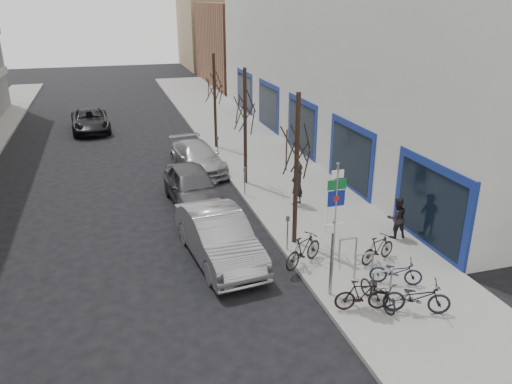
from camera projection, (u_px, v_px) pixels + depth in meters
ground at (252, 312)px, 14.14m from camera, size 120.00×120.00×0.00m
sidewalk_east at (283, 180)px, 24.26m from camera, size 5.00×70.00×0.15m
commercial_building at (441, 56)px, 31.19m from camera, size 20.00×32.00×10.00m
brick_building_far at (264, 44)px, 51.93m from camera, size 12.00×14.00×8.00m
tan_building_far at (233, 31)px, 65.29m from camera, size 13.00×12.00×9.00m
highway_sign_pole at (334, 223)px, 13.89m from camera, size 0.55×0.10×4.20m
bike_rack at (364, 262)px, 15.46m from camera, size 0.66×2.26×0.83m
tree_near at (297, 134)px, 16.49m from camera, size 1.80×1.80×5.50m
tree_mid at (245, 99)px, 22.30m from camera, size 1.80×1.80×5.50m
tree_far at (214, 79)px, 28.11m from camera, size 1.80×1.80×5.50m
meter_front at (288, 229)px, 17.07m from camera, size 0.10×0.08×1.27m
meter_mid at (245, 178)px, 21.98m from camera, size 0.10×0.08×1.27m
meter_back at (218, 146)px, 26.90m from camera, size 0.10×0.08×1.27m
bike_near_left at (378, 289)px, 14.05m from camera, size 0.69×1.64×0.97m
bike_near_right at (362, 295)px, 13.82m from camera, size 1.63×0.81×0.95m
bike_mid_curb at (396, 270)px, 15.09m from camera, size 1.62×1.12×0.96m
bike_mid_inner at (303, 250)px, 16.16m from camera, size 1.80×1.35×1.08m
bike_far_curb at (417, 295)px, 13.67m from camera, size 1.92×1.23×1.13m
bike_far_inner at (378, 249)px, 16.40m from camera, size 1.62×0.97×0.94m
parked_car_front at (219, 237)px, 16.73m from camera, size 2.32×5.26×1.68m
parked_car_mid at (193, 186)px, 21.27m from camera, size 2.21×4.95×1.65m
parked_car_back at (198, 157)px, 25.58m from camera, size 2.60×5.13×1.43m
lane_car at (90, 121)px, 33.39m from camera, size 2.66×5.26×1.43m
pedestrian_near at (297, 184)px, 20.87m from camera, size 0.78×0.70×1.79m
pedestrian_far at (397, 217)px, 17.99m from camera, size 0.60×0.43×1.56m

